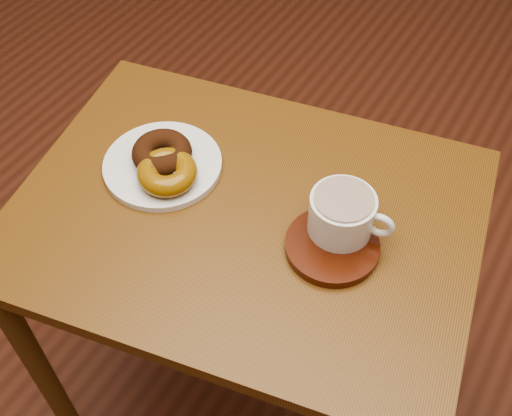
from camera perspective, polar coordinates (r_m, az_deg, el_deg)
The scene contains 8 objects.
ground at distance 1.68m, azimuth -0.53°, elevation -11.97°, with size 6.00×6.00×0.00m, color #53281A.
cafe_table at distance 1.12m, azimuth -0.88°, elevation -3.85°, with size 0.83×0.69×0.69m.
donut_plate at distance 1.10m, azimuth -8.29°, elevation 3.83°, with size 0.20×0.20×0.01m, color silver.
donut_cinnamon at distance 1.08m, azimuth -8.36°, elevation 4.88°, with size 0.10×0.10×0.04m, color #33170A.
donut_caramel at distance 1.05m, azimuth -7.91°, elevation 3.16°, with size 0.13×0.13×0.04m.
saucer at distance 0.98m, azimuth 6.78°, elevation -3.38°, with size 0.14×0.14×0.02m, color #3A1308.
coffee_cup at distance 0.97m, azimuth 7.74°, elevation -0.51°, with size 0.13×0.10×0.07m.
teaspoon at distance 1.02m, azimuth 5.91°, elevation 0.54°, with size 0.06×0.09×0.01m.
Camera 1 is at (0.42, -0.65, 1.49)m, focal length 45.00 mm.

